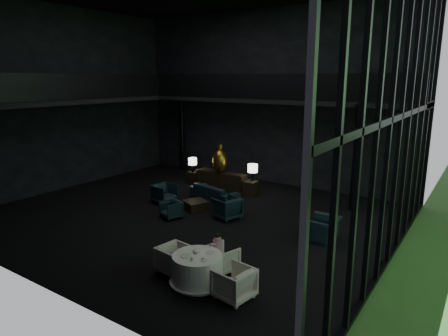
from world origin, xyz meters
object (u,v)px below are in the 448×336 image
Objects in this scene: dining_chair_west at (175,258)px; dining_chair_north at (222,258)px; table_lamp_right at (253,169)px; lounge_armchair_west at (164,192)px; lounge_armchair_east at (227,206)px; table_lamp_left at (193,162)px; side_table_right at (251,188)px; dining_chair_east at (234,281)px; side_table_left at (194,177)px; console at (221,180)px; coffee_table at (196,205)px; child at (218,243)px; window_armchair at (322,225)px; dining_table at (198,271)px; bronze_urn at (220,161)px; lounge_armchair_south at (171,210)px; sofa at (214,189)px.

dining_chair_north is at bearing -44.73° from dining_chair_west.
lounge_armchair_west is (-2.32, -3.06, -0.67)m from table_lamp_right.
table_lamp_left is at bearing -110.53° from lounge_armchair_east.
side_table_right is 0.70× the size of dining_chair_east.
console is at bearing -1.73° from side_table_left.
dining_chair_east reaches higher than coffee_table.
child is (5.07, -3.51, 0.27)m from lounge_armchair_west.
window_armchair is at bearing -83.61° from lounge_armchair_west.
window_armchair is at bearing -21.51° from dining_chair_west.
dining_chair_west reaches higher than dining_table.
console is 0.94m from bronze_urn.
side_table_right is at bearing 76.10° from coffee_table.
dining_chair_east is at bearing 152.46° from dining_chair_north.
dining_chair_west is at bearing -55.08° from side_table_left.
console is at bearing 175.68° from side_table_right.
side_table_left is 3.30m from table_lamp_right.
table_lamp_left is 0.94× the size of table_lamp_right.
dining_chair_east is (4.77, -3.26, 0.12)m from lounge_armchair_south.
dining_chair_north is at bearing -55.63° from console.
sofa reaches higher than dining_chair_north.
table_lamp_right is 8.03m from dining_table.
sofa is 2.63m from lounge_armchair_south.
dining_chair_north is at bearing -55.09° from bronze_urn.
child is at bearing -39.01° from dining_chair_west.
window_armchair is (7.50, -3.10, 0.17)m from side_table_left.
coffee_table is 5.04m from dining_chair_west.
lounge_armchair_south is at bearing -80.18° from bronze_urn.
lounge_armchair_west is at bearing -73.32° from table_lamp_left.
side_table_left is 0.96× the size of lounge_armchair_south.
lounge_armchair_south is (0.71, -4.24, -0.09)m from console.
lounge_armchair_west is 1.05× the size of dining_chair_east.
dining_chair_west reaches higher than side_table_right.
bronze_urn is 1.42× the size of lounge_armchair_west.
side_table_left is (-1.60, 0.18, -1.04)m from bronze_urn.
window_armchair is (6.62, -0.02, 0.01)m from lounge_armchair_west.
dining_chair_west is at bearing 32.43° from lounge_armchair_east.
table_lamp_left is 3.29m from side_table_right.
side_table_right is 0.25× the size of sofa.
dining_chair_north is (6.09, -6.49, -0.70)m from table_lamp_left.
window_armchair is 3.83m from child.
table_lamp_right is (3.20, 0.11, 0.05)m from table_lamp_left.
side_table_right is 0.83m from table_lamp_right.
table_lamp_left is at bearing -90.00° from side_table_left.
table_lamp_left is 8.09m from window_armchair.
lounge_armchair_south is 1.23m from coffee_table.
coffee_table is (0.13, -1.42, -0.28)m from sofa.
side_table_left is 0.73× the size of coffee_table.
lounge_armchair_east is 1.18× the size of dining_chair_west.
bronze_urn is 1.74× the size of dining_chair_north.
dining_chair_west is (5.14, -7.36, 0.11)m from side_table_left.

